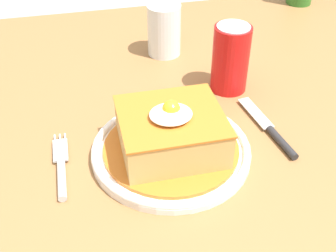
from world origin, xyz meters
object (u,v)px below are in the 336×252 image
Objects in this scene: main_plate at (171,150)px; soda_can at (231,59)px; knife at (274,133)px; fork at (61,170)px; drinking_glass at (164,33)px.

main_plate is 1.94× the size of soda_can.
knife is 0.16m from soda_can.
drinking_glass reaches higher than fork.
drinking_glass is at bearing 109.43° from knife.
fork is 0.35m from soda_can.
soda_can is (0.31, 0.16, 0.06)m from fork.
knife is at bearing 1.82° from main_plate.
fork is 1.34× the size of drinking_glass.
knife is 1.58× the size of drinking_glass.
drinking_glass is at bearing 118.35° from soda_can.
main_plate is 2.29× the size of drinking_glass.
drinking_glass is (0.06, 0.32, 0.04)m from main_plate.
soda_can is at bearing 27.31° from fork.
knife is (0.33, 0.01, 0.00)m from fork.
knife is 1.34× the size of soda_can.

